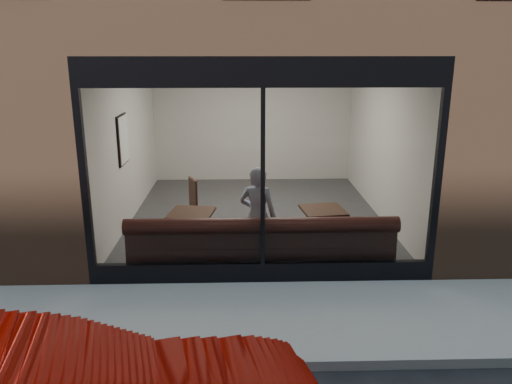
{
  "coord_description": "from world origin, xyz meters",
  "views": [
    {
      "loc": [
        -0.29,
        -4.63,
        3.28
      ],
      "look_at": [
        -0.08,
        2.4,
        1.27
      ],
      "focal_mm": 35.0,
      "sensor_mm": 36.0,
      "label": 1
    }
  ],
  "objects_px": {
    "banquette": "(261,256)",
    "cafe_table_left": "(191,213)",
    "cafe_chair_left": "(184,216)",
    "cafe_table_right": "(323,210)",
    "person": "(258,216)"
  },
  "relations": [
    {
      "from": "banquette",
      "to": "cafe_table_left",
      "type": "height_order",
      "value": "cafe_table_left"
    },
    {
      "from": "cafe_table_left",
      "to": "cafe_chair_left",
      "type": "height_order",
      "value": "cafe_table_left"
    },
    {
      "from": "banquette",
      "to": "cafe_table_right",
      "type": "height_order",
      "value": "cafe_table_right"
    },
    {
      "from": "person",
      "to": "cafe_table_right",
      "type": "distance_m",
      "value": 1.17
    },
    {
      "from": "person",
      "to": "cafe_table_right",
      "type": "xyz_separation_m",
      "value": [
        1.09,
        0.42,
        -0.05
      ]
    },
    {
      "from": "banquette",
      "to": "cafe_table_right",
      "type": "distance_m",
      "value": 1.34
    },
    {
      "from": "banquette",
      "to": "person",
      "type": "relative_size",
      "value": 2.53
    },
    {
      "from": "banquette",
      "to": "cafe_chair_left",
      "type": "distance_m",
      "value": 2.38
    },
    {
      "from": "cafe_table_left",
      "to": "cafe_table_right",
      "type": "height_order",
      "value": "same"
    },
    {
      "from": "cafe_table_right",
      "to": "banquette",
      "type": "bearing_deg",
      "value": -147.25
    },
    {
      "from": "cafe_table_left",
      "to": "banquette",
      "type": "bearing_deg",
      "value": -27.96
    },
    {
      "from": "person",
      "to": "cafe_chair_left",
      "type": "distance_m",
      "value": 2.21
    },
    {
      "from": "person",
      "to": "cafe_table_left",
      "type": "distance_m",
      "value": 1.11
    },
    {
      "from": "banquette",
      "to": "person",
      "type": "height_order",
      "value": "person"
    },
    {
      "from": "cafe_table_left",
      "to": "cafe_table_right",
      "type": "relative_size",
      "value": 1.01
    }
  ]
}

